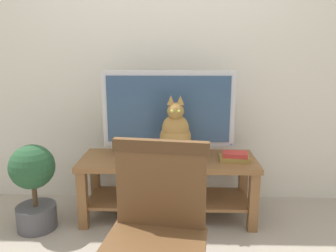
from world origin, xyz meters
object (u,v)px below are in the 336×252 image
at_px(media_box, 175,156).
at_px(cat, 176,132).
at_px(tv, 168,112).
at_px(wooden_chair, 156,228).
at_px(book_stack, 235,157).
at_px(tv_stand, 168,175).
at_px(potted_plant, 34,183).

relative_size(media_box, cat, 0.94).
distance_m(tv, wooden_chair, 1.24).
xyz_separation_m(tv, book_stack, (0.51, -0.12, -0.33)).
bearing_deg(wooden_chair, book_stack, 63.32).
distance_m(tv, media_box, 0.36).
distance_m(tv_stand, media_box, 0.19).
height_order(tv_stand, cat, cat).
xyz_separation_m(tv, media_box, (0.06, -0.13, -0.33)).
distance_m(tv, potted_plant, 1.16).
relative_size(book_stack, potted_plant, 0.35).
distance_m(media_box, wooden_chair, 1.07).
relative_size(tv, potted_plant, 1.56).
distance_m(media_box, book_stack, 0.46).
bearing_deg(tv_stand, wooden_chair, -91.39).
relative_size(tv_stand, potted_plant, 2.09).
distance_m(cat, potted_plant, 1.13).
bearing_deg(tv, wooden_chair, -91.30).
xyz_separation_m(cat, book_stack, (0.46, 0.02, -0.20)).
bearing_deg(cat, potted_plant, -172.54).
distance_m(tv, cat, 0.20).
bearing_deg(tv_stand, media_box, -42.58).
relative_size(media_box, potted_plant, 0.64).
bearing_deg(media_box, book_stack, 0.87).
relative_size(wooden_chair, potted_plant, 1.40).
height_order(media_box, wooden_chair, wooden_chair).
bearing_deg(cat, tv, 112.38).
xyz_separation_m(book_stack, potted_plant, (-1.52, -0.16, -0.17)).
xyz_separation_m(media_box, wooden_chair, (-0.08, -1.07, 0.01)).
height_order(media_box, book_stack, book_stack).
relative_size(tv_stand, media_box, 3.28).
xyz_separation_m(tv, cat, (0.06, -0.14, -0.13)).
distance_m(tv_stand, wooden_chair, 1.14).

